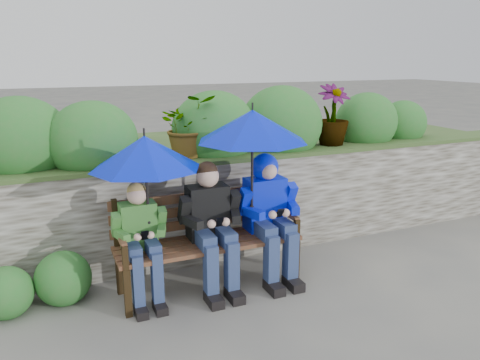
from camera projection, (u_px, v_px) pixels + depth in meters
name	position (u px, v px, depth m)	size (l,w,h in m)	color
ground	(244.00, 285.00, 4.19)	(60.00, 60.00, 0.00)	#585858
garden_backdrop	(179.00, 179.00, 5.42)	(8.00, 2.86, 1.80)	#504A3C
park_bench	(206.00, 234.00, 4.09)	(1.61, 0.47, 0.85)	black
boy_left	(141.00, 236.00, 3.79)	(0.44, 0.50, 1.01)	#2A691D
boy_middle	(211.00, 221.00, 4.00)	(0.52, 0.61, 1.12)	black
boy_right	(269.00, 207.00, 4.21)	(0.54, 0.65, 1.15)	#122DD2
umbrella_left	(145.00, 153.00, 3.66)	(0.89, 0.89, 0.79)	#0016CE
umbrella_right	(252.00, 126.00, 3.93)	(0.96, 0.96, 0.94)	#0016CE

